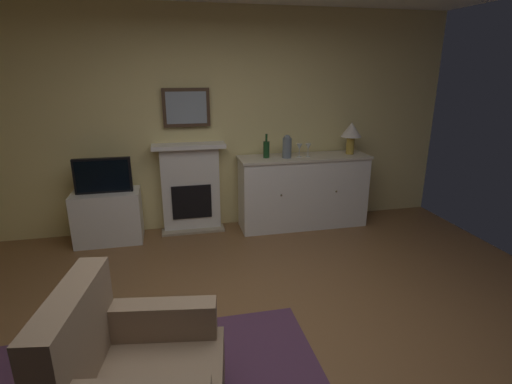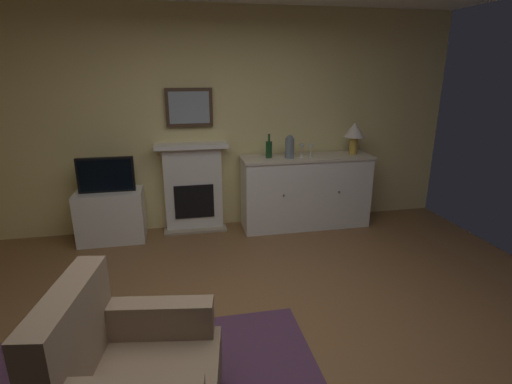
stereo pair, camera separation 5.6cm
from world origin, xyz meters
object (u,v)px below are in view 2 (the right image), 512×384
Objects in this scene: wine_glass_left at (302,147)px; framed_picture at (189,108)px; fireplace_unit at (193,187)px; table_lamp at (354,132)px; vase_decorative at (290,147)px; wine_glass_center at (311,147)px; tv_cabinet at (111,216)px; wine_bottle at (269,149)px; armchair at (130,380)px; sideboard_cabinet at (305,191)px; tv_set at (106,175)px.

framed_picture is at bearing 168.77° from wine_glass_left.
framed_picture reaches higher than fireplace_unit.
table_lamp is 0.86m from vase_decorative.
tv_cabinet is at bearing 178.48° from wine_glass_center.
wine_glass_left is (1.32, -0.22, 0.49)m from fireplace_unit.
wine_bottle is 2.03m from tv_cabinet.
vase_decorative is at bearing -176.64° from table_lamp.
tv_cabinet is 0.82× the size of armchair.
sideboard_cabinet is at bearing 11.72° from vase_decorative.
wine_glass_left is at bearing -11.23° from framed_picture.
table_lamp reaches higher than sideboard_cabinet.
wine_bottle reaches higher than vase_decorative.
fireplace_unit is 2.98m from armchair.
table_lamp is 1.11m from wine_bottle.
tv_cabinet is (-2.99, 0.02, -0.89)m from table_lamp.
table_lamp reaches higher than tv_cabinet.
wine_bottle reaches higher than armchair.
armchair is at bearing -132.19° from table_lamp.
wine_bottle is at bearing 63.10° from armchair.
fireplace_unit is 1.20× the size of armchair.
tv_set is (-2.30, 0.03, -0.23)m from wine_glass_left.
sideboard_cabinet is 5.82× the size of vase_decorative.
tv_set is at bearing -179.80° from sideboard_cabinet.
wine_glass_center is 2.42m from tv_set.
vase_decorative is (-0.27, -0.00, 0.02)m from wine_glass_center.
tv_cabinet is (-0.97, -0.16, -0.24)m from fireplace_unit.
fireplace_unit is 3.79× the size of wine_bottle.
framed_picture is 0.73× the size of tv_cabinet.
wine_glass_center is (1.43, -0.27, -0.48)m from framed_picture.
vase_decorative is (1.16, -0.23, 0.51)m from fireplace_unit.
wine_glass_left reaches higher than tv_set.
wine_glass_left is at bearing -9.34° from fireplace_unit.
wine_glass_left is 2.41m from tv_cabinet.
tv_set is (-2.99, -0.01, -0.39)m from table_lamp.
vase_decorative is at bearing -168.28° from sideboard_cabinet.
tv_set is at bearing -169.23° from fireplace_unit.
wine_glass_left is (-0.69, -0.04, -0.16)m from table_lamp.
wine_glass_left is at bearing -153.39° from sideboard_cabinet.
fireplace_unit is 1.43m from wine_glass_left.
vase_decorative is (-0.85, -0.05, -0.14)m from table_lamp.
wine_bottle is (-0.48, 0.01, 0.57)m from sideboard_cabinet.
wine_bottle reaches higher than tv_set.
tv_cabinet is (-2.41, 0.06, -0.74)m from wine_glass_center.
wine_bottle reaches higher than fireplace_unit.
wine_bottle reaches higher than sideboard_cabinet.
wine_glass_center is 3.38m from armchair.
fireplace_unit is 1.77× the size of tv_set.
wine_glass_center is 0.18× the size of armchair.
table_lamp is (2.01, -0.18, 0.65)m from fireplace_unit.
fireplace_unit reaches higher than wine_glass_center.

